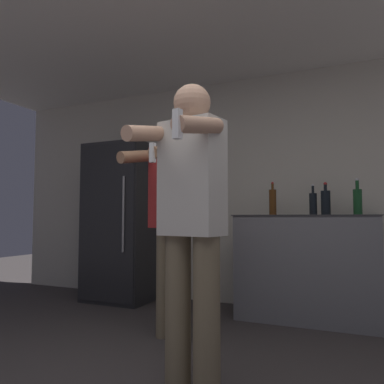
{
  "coord_description": "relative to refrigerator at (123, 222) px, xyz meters",
  "views": [
    {
      "loc": [
        0.86,
        -1.22,
        0.97
      ],
      "look_at": [
        0.01,
        0.7,
        1.11
      ],
      "focal_mm": 35.0,
      "sensor_mm": 36.0,
      "label": 1
    }
  ],
  "objects": [
    {
      "name": "wall_back",
      "position": [
        1.7,
        0.37,
        0.36
      ],
      "size": [
        7.0,
        0.06,
        2.55
      ],
      "color": "beige",
      "rests_on": "ground_plane"
    },
    {
      "name": "ceiling_slab",
      "position": [
        1.7,
        -1.09,
        1.66
      ],
      "size": [
        7.0,
        3.39,
        0.05
      ],
      "color": "silver",
      "rests_on": "wall_back"
    },
    {
      "name": "refrigerator",
      "position": [
        0.0,
        0.0,
        0.0
      ],
      "size": [
        0.76,
        0.71,
        1.82
      ],
      "color": "#262628",
      "rests_on": "ground_plane"
    },
    {
      "name": "counter",
      "position": [
        2.1,
        0.02,
        -0.42
      ],
      "size": [
        1.31,
        0.68,
        0.99
      ],
      "color": "slate",
      "rests_on": "ground_plane"
    },
    {
      "name": "bottle_dark_rum",
      "position": [
        1.78,
        -0.0,
        0.21
      ],
      "size": [
        0.07,
        0.07,
        0.33
      ],
      "color": "#563314",
      "rests_on": "counter"
    },
    {
      "name": "bottle_amber_bourbon",
      "position": [
        2.56,
        -0.0,
        0.21
      ],
      "size": [
        0.08,
        0.08,
        0.34
      ],
      "color": "#194723",
      "rests_on": "counter"
    },
    {
      "name": "bottle_green_wine",
      "position": [
        2.28,
        -0.0,
        0.2
      ],
      "size": [
        0.09,
        0.09,
        0.31
      ],
      "color": "black",
      "rests_on": "counter"
    },
    {
      "name": "bottle_red_label",
      "position": [
        2.17,
        -0.0,
        0.19
      ],
      "size": [
        0.07,
        0.07,
        0.3
      ],
      "color": "black",
      "rests_on": "counter"
    },
    {
      "name": "person_woman_foreground",
      "position": [
        1.7,
        -1.84,
        0.04
      ],
      "size": [
        0.48,
        0.53,
        1.73
      ],
      "color": "#75664C",
      "rests_on": "ground_plane"
    },
    {
      "name": "person_man_side",
      "position": [
        1.18,
        -1.06,
        0.16
      ],
      "size": [
        0.53,
        0.6,
        1.75
      ],
      "color": "#75664C",
      "rests_on": "ground_plane"
    }
  ]
}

